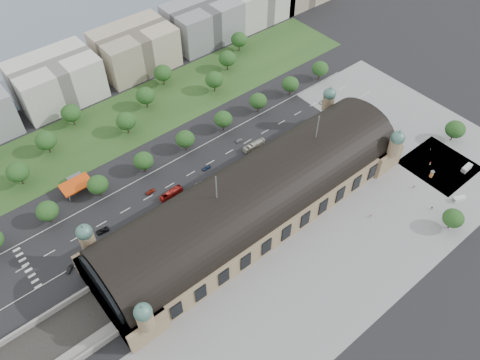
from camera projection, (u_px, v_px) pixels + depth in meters
ground at (254, 213)px, 209.40m from camera, size 900.00×900.00×0.00m
station at (255, 198)px, 201.84m from camera, size 150.00×48.40×44.30m
plaza_south at (343, 266)px, 190.68m from camera, size 190.00×48.00×0.12m
plaza_east at (398, 119)px, 253.70m from camera, size 56.00×100.00×0.12m
road_slab at (170, 185)px, 220.68m from camera, size 260.00×26.00×0.10m
grass_belt at (121, 122)px, 251.60m from camera, size 300.00×45.00×0.10m
petrol_station at (76, 182)px, 218.20m from camera, size 14.00×13.00×5.05m
office_3 at (56, 80)px, 257.25m from camera, size 45.00×32.00×24.00m
office_4 at (135, 49)px, 278.76m from camera, size 45.00×32.00×24.00m
office_5 at (203, 22)px, 300.27m from camera, size 45.00×32.00×24.00m
office_6 at (256, 1)px, 319.62m from camera, size 45.00×32.00×24.00m
tree_row_2 at (47, 211)px, 200.69m from camera, size 9.60×9.60×11.52m
tree_row_3 at (98, 185)px, 211.02m from camera, size 9.60×9.60×11.52m
tree_row_4 at (143, 161)px, 221.34m from camera, size 9.60×9.60×11.52m
tree_row_5 at (185, 139)px, 231.67m from camera, size 9.60×9.60×11.52m
tree_row_6 at (223, 119)px, 241.99m from camera, size 9.60×9.60×11.52m
tree_row_7 at (258, 101)px, 252.31m from camera, size 9.60×9.60×11.52m
tree_row_8 at (290, 84)px, 262.64m from camera, size 9.60×9.60×11.52m
tree_row_9 at (320, 69)px, 272.96m from camera, size 9.60×9.60×11.52m
tree_belt_3 at (18, 172)px, 215.50m from camera, size 10.40×10.40×12.48m
tree_belt_4 at (46, 141)px, 229.95m from camera, size 10.40×10.40×12.48m
tree_belt_5 at (71, 113)px, 244.41m from camera, size 10.40×10.40×12.48m
tree_belt_6 at (126, 121)px, 240.02m from camera, size 10.40×10.40×12.48m
tree_belt_7 at (145, 96)px, 254.47m from camera, size 10.40×10.40×12.48m
tree_belt_8 at (163, 73)px, 268.92m from camera, size 10.40×10.40×12.48m
tree_belt_9 at (214, 80)px, 264.54m from camera, size 10.40×10.40×12.48m
tree_belt_10 at (227, 58)px, 278.99m from camera, size 10.40×10.40×12.48m
tree_belt_11 at (239, 39)px, 293.44m from camera, size 10.40×10.40×12.48m
tree_plaza_ne at (455, 129)px, 236.60m from camera, size 10.00×10.00×11.69m
tree_plaza_s at (453, 218)px, 198.81m from camera, size 9.00×9.00×10.64m
traffic_car_2 at (102, 231)px, 201.84m from camera, size 5.77×3.19×1.53m
traffic_car_3 at (151, 191)px, 217.22m from camera, size 4.84×2.46×1.35m
traffic_car_4 at (206, 168)px, 227.47m from camera, size 4.39×1.84×1.48m
traffic_car_5 at (239, 140)px, 240.99m from camera, size 3.91×1.47×1.27m
traffic_car_6 at (323, 102)px, 262.68m from camera, size 5.16×2.77×1.38m
parked_car_0 at (70, 269)px, 188.85m from camera, size 4.32×3.68×1.40m
parked_car_1 at (137, 229)px, 202.28m from camera, size 6.14×4.51×1.55m
parked_car_2 at (122, 247)px, 196.10m from camera, size 4.73×3.39×1.27m
parked_car_3 at (155, 221)px, 205.24m from camera, size 4.53×4.10×1.49m
parked_car_4 at (171, 209)px, 209.88m from camera, size 5.13×3.87×1.62m
parked_car_5 at (136, 231)px, 201.74m from camera, size 4.92×4.60×1.29m
parked_car_6 at (190, 200)px, 213.63m from camera, size 6.00×4.52×1.62m
bus_west at (171, 194)px, 215.04m from camera, size 11.92×3.67×3.27m
bus_mid at (208, 182)px, 219.76m from camera, size 12.68×3.70×3.49m
bus_east at (254, 146)px, 236.65m from camera, size 12.90×3.47×3.56m
van_east at (466, 168)px, 226.47m from camera, size 6.16×2.66×2.63m
van_south at (459, 199)px, 213.43m from camera, size 5.97×4.26×2.40m
advertising_column at (432, 174)px, 223.09m from camera, size 1.92×1.92×3.65m
pedestrian_0 at (371, 216)px, 207.13m from camera, size 0.90×0.54×1.79m
pedestrian_1 at (414, 187)px, 219.01m from camera, size 0.69×0.74×1.69m
pedestrian_2 at (430, 149)px, 236.40m from camera, size 0.72×0.85×1.52m
pedestrian_4 at (432, 208)px, 210.38m from camera, size 0.71×1.09×1.55m
pedestrian_5 at (430, 163)px, 229.26m from camera, size 0.61×0.99×1.94m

